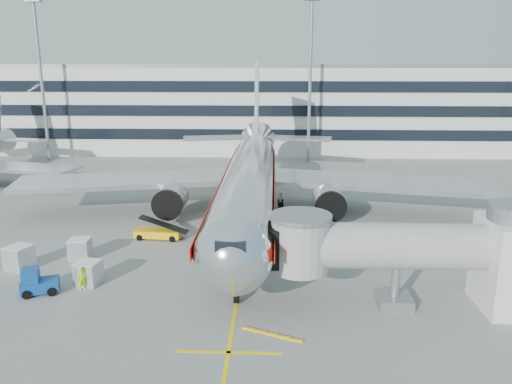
{
  "coord_description": "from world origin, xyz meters",
  "views": [
    {
      "loc": [
        2.43,
        -38.6,
        15.55
      ],
      "look_at": [
        0.78,
        6.47,
        4.0
      ],
      "focal_mm": 35.0,
      "sensor_mm": 36.0,
      "label": 1
    }
  ],
  "objects_px": {
    "cargo_container_left": "(19,257)",
    "cargo_container_front": "(88,273)",
    "cargo_container_right": "(80,249)",
    "ramp_worker": "(82,279)",
    "main_jet": "(250,177)",
    "belt_loader": "(158,232)",
    "baggage_tug": "(37,283)"
  },
  "relations": [
    {
      "from": "ramp_worker",
      "to": "cargo_container_front",
      "type": "bearing_deg",
      "value": 37.31
    },
    {
      "from": "belt_loader",
      "to": "baggage_tug",
      "type": "height_order",
      "value": "belt_loader"
    },
    {
      "from": "belt_loader",
      "to": "ramp_worker",
      "type": "relative_size",
      "value": 2.55
    },
    {
      "from": "main_jet",
      "to": "ramp_worker",
      "type": "xyz_separation_m",
      "value": [
        -11.08,
        -18.21,
        -3.35
      ]
    },
    {
      "from": "cargo_container_left",
      "to": "ramp_worker",
      "type": "xyz_separation_m",
      "value": [
        6.36,
        -3.65,
        -0.04
      ]
    },
    {
      "from": "main_jet",
      "to": "baggage_tug",
      "type": "distance_m",
      "value": 23.72
    },
    {
      "from": "main_jet",
      "to": "belt_loader",
      "type": "relative_size",
      "value": 11.3
    },
    {
      "from": "cargo_container_left",
      "to": "ramp_worker",
      "type": "height_order",
      "value": "cargo_container_left"
    },
    {
      "from": "belt_loader",
      "to": "cargo_container_left",
      "type": "xyz_separation_m",
      "value": [
        -9.29,
        -7.28,
        0.33
      ]
    },
    {
      "from": "cargo_container_right",
      "to": "cargo_container_front",
      "type": "distance_m",
      "value": 5.38
    },
    {
      "from": "cargo_container_left",
      "to": "cargo_container_front",
      "type": "xyz_separation_m",
      "value": [
        6.44,
        -2.58,
        -0.07
      ]
    },
    {
      "from": "main_jet",
      "to": "baggage_tug",
      "type": "height_order",
      "value": "main_jet"
    },
    {
      "from": "main_jet",
      "to": "cargo_container_right",
      "type": "distance_m",
      "value": 18.56
    },
    {
      "from": "belt_loader",
      "to": "cargo_container_left",
      "type": "distance_m",
      "value": 11.81
    },
    {
      "from": "belt_loader",
      "to": "cargo_container_front",
      "type": "xyz_separation_m",
      "value": [
        -2.85,
        -9.86,
        0.26
      ]
    },
    {
      "from": "main_jet",
      "to": "belt_loader",
      "type": "distance_m",
      "value": 11.51
    },
    {
      "from": "ramp_worker",
      "to": "cargo_container_left",
      "type": "bearing_deg",
      "value": 101.83
    },
    {
      "from": "main_jet",
      "to": "ramp_worker",
      "type": "distance_m",
      "value": 21.57
    },
    {
      "from": "belt_loader",
      "to": "cargo_container_right",
      "type": "bearing_deg",
      "value": -136.23
    },
    {
      "from": "cargo_container_right",
      "to": "ramp_worker",
      "type": "height_order",
      "value": "ramp_worker"
    },
    {
      "from": "belt_loader",
      "to": "cargo_container_front",
      "type": "relative_size",
      "value": 2.4
    },
    {
      "from": "cargo_container_left",
      "to": "cargo_container_front",
      "type": "bearing_deg",
      "value": -21.83
    },
    {
      "from": "belt_loader",
      "to": "baggage_tug",
      "type": "relative_size",
      "value": 1.6
    },
    {
      "from": "cargo_container_right",
      "to": "ramp_worker",
      "type": "relative_size",
      "value": 0.97
    },
    {
      "from": "cargo_container_front",
      "to": "belt_loader",
      "type": "bearing_deg",
      "value": 73.89
    },
    {
      "from": "cargo_container_right",
      "to": "ramp_worker",
      "type": "bearing_deg",
      "value": -68.0
    },
    {
      "from": "cargo_container_right",
      "to": "cargo_container_left",
      "type": "bearing_deg",
      "value": -151.07
    },
    {
      "from": "belt_loader",
      "to": "ramp_worker",
      "type": "xyz_separation_m",
      "value": [
        -2.93,
        -10.94,
        0.28
      ]
    },
    {
      "from": "baggage_tug",
      "to": "ramp_worker",
      "type": "xyz_separation_m",
      "value": [
        2.92,
        0.63,
        0.07
      ]
    },
    {
      "from": "baggage_tug",
      "to": "ramp_worker",
      "type": "bearing_deg",
      "value": 12.28
    },
    {
      "from": "main_jet",
      "to": "cargo_container_left",
      "type": "xyz_separation_m",
      "value": [
        -17.44,
        -14.55,
        -3.31
      ]
    },
    {
      "from": "main_jet",
      "to": "cargo_container_left",
      "type": "height_order",
      "value": "main_jet"
    }
  ]
}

